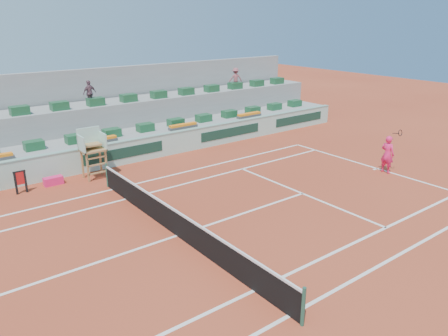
{
  "coord_description": "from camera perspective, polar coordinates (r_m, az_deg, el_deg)",
  "views": [
    {
      "loc": [
        -7.02,
        -11.9,
        7.27
      ],
      "look_at": [
        4.0,
        2.5,
        1.0
      ],
      "focal_mm": 35.0,
      "sensor_mm": 36.0,
      "label": 1
    }
  ],
  "objects": [
    {
      "name": "spectator_mid",
      "position": [
        25.63,
        -17.14,
        9.34
      ],
      "size": [
        0.89,
        0.54,
        1.41
      ],
      "primitive_type": "imported",
      "rotation": [
        0.0,
        0.0,
        3.4
      ],
      "color": "#714B58",
      "rests_on": "seating_tier_upper"
    },
    {
      "name": "seating_tier_lower",
      "position": [
        24.59,
        -19.39,
        2.23
      ],
      "size": [
        36.0,
        4.0,
        1.2
      ],
      "primitive_type": "cube",
      "color": "#969693",
      "rests_on": "ground"
    },
    {
      "name": "seat_row_upper",
      "position": [
        25.02,
        -20.7,
        7.61
      ],
      "size": [
        32.9,
        0.6,
        0.44
      ],
      "color": "#1B512D",
      "rests_on": "seating_tier_upper"
    },
    {
      "name": "spectator_right",
      "position": [
        30.72,
        1.52,
        11.64
      ],
      "size": [
        1.04,
        0.85,
        1.4
      ],
      "primitive_type": "imported",
      "rotation": [
        0.0,
        0.0,
        2.71
      ],
      "color": "#92494F",
      "rests_on": "seating_tier_upper"
    },
    {
      "name": "ground",
      "position": [
        15.61,
        -6.17,
        -8.8
      ],
      "size": [
        90.0,
        90.0,
        0.0
      ],
      "primitive_type": "plane",
      "color": "#98341D",
      "rests_on": "ground"
    },
    {
      "name": "seating_tier_upper",
      "position": [
        25.9,
        -20.71,
        4.5
      ],
      "size": [
        36.0,
        2.4,
        2.6
      ],
      "primitive_type": "cube",
      "color": "#969693",
      "rests_on": "ground"
    },
    {
      "name": "towel_rack",
      "position": [
        20.83,
        -25.05,
        -1.46
      ],
      "size": [
        0.51,
        0.09,
        1.03
      ],
      "color": "black",
      "rests_on": "ground"
    },
    {
      "name": "flower_planters",
      "position": [
        22.42,
        -21.8,
        2.33
      ],
      "size": [
        26.8,
        0.36,
        0.28
      ],
      "color": "#464646",
      "rests_on": "seating_tier_lower"
    },
    {
      "name": "advertising_hoarding",
      "position": [
        22.58,
        -17.54,
        1.07
      ],
      "size": [
        36.0,
        0.34,
        1.26
      ],
      "color": "#AAD5C2",
      "rests_on": "ground"
    },
    {
      "name": "tennis_player",
      "position": [
        22.79,
        20.57,
        1.7
      ],
      "size": [
        0.47,
        0.91,
        2.28
      ],
      "color": "#FB2068",
      "rests_on": "ground"
    },
    {
      "name": "player_bag",
      "position": [
        21.45,
        -21.4,
        -1.57
      ],
      "size": [
        0.84,
        0.37,
        0.37
      ],
      "primitive_type": "cube",
      "color": "#FB2068",
      "rests_on": "ground"
    },
    {
      "name": "seat_row_lower",
      "position": [
        23.55,
        -18.9,
        3.65
      ],
      "size": [
        32.9,
        0.6,
        0.44
      ],
      "color": "#1B512D",
      "rests_on": "seating_tier_lower"
    },
    {
      "name": "stadium_back_wall",
      "position": [
        27.22,
        -21.96,
        6.96
      ],
      "size": [
        36.0,
        0.4,
        4.4
      ],
      "primitive_type": "cube",
      "color": "#969693",
      "rests_on": "ground"
    },
    {
      "name": "tennis_net",
      "position": [
        15.37,
        -6.24,
        -7.06
      ],
      "size": [
        0.1,
        11.97,
        1.1
      ],
      "color": "black",
      "rests_on": "ground"
    },
    {
      "name": "umpire_chair",
      "position": [
        21.41,
        -16.89,
        2.72
      ],
      "size": [
        1.1,
        0.9,
        2.4
      ],
      "color": "#9B6D3B",
      "rests_on": "ground"
    },
    {
      "name": "court_lines",
      "position": [
        15.61,
        -6.17,
        -8.78
      ],
      "size": [
        23.89,
        11.09,
        0.01
      ],
      "color": "white",
      "rests_on": "ground"
    }
  ]
}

